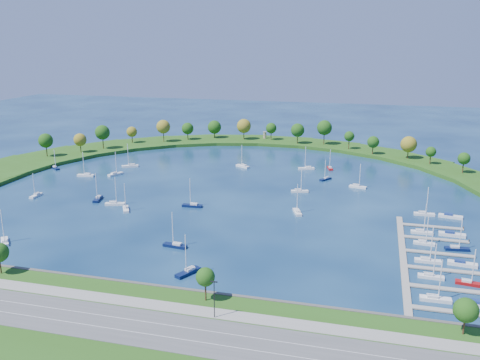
% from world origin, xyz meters
% --- Properties ---
extents(ground, '(700.00, 700.00, 0.00)m').
position_xyz_m(ground, '(0.00, 0.00, 0.00)').
color(ground, '#071F40').
rests_on(ground, ground).
extents(south_shoreline, '(420.00, 43.10, 11.60)m').
position_xyz_m(south_shoreline, '(0.03, -122.88, 1.00)').
color(south_shoreline, '#264F15').
rests_on(south_shoreline, ground).
extents(breakwater, '(286.74, 247.64, 2.00)m').
position_xyz_m(breakwater, '(-46.33, 48.72, 0.99)').
color(breakwater, '#264F15').
rests_on(breakwater, ground).
extents(breakwater_trees, '(239.83, 91.64, 16.03)m').
position_xyz_m(breakwater_trees, '(-19.67, 90.00, 10.93)').
color(breakwater_trees, '#382314').
rests_on(breakwater_trees, breakwater).
extents(harbor_tower, '(2.60, 2.60, 4.67)m').
position_xyz_m(harbor_tower, '(-7.90, 121.38, 4.39)').
color(harbor_tower, gray).
rests_on(harbor_tower, breakwater).
extents(dock_system, '(24.28, 82.00, 1.60)m').
position_xyz_m(dock_system, '(85.30, -61.00, 0.35)').
color(dock_system, gray).
rests_on(dock_system, ground).
extents(moored_boat_0, '(6.04, 8.72, 12.59)m').
position_xyz_m(moored_boat_0, '(-64.55, 11.31, 0.92)').
color(moored_boat_0, white).
rests_on(moored_boat_0, ground).
extents(moored_boat_1, '(5.79, 7.09, 10.62)m').
position_xyz_m(moored_boat_1, '(43.47, 30.17, 0.87)').
color(moored_boat_1, '#09143B').
rests_on(moored_boat_1, ground).
extents(moored_boat_2, '(8.78, 3.39, 12.58)m').
position_xyz_m(moored_boat_2, '(1.89, -71.24, 0.92)').
color(moored_boat_2, '#09143B').
rests_on(moored_boat_2, ground).
extents(moored_boat_3, '(2.37, 7.65, 11.15)m').
position_xyz_m(moored_boat_3, '(-81.51, -32.30, 0.88)').
color(moored_boat_3, white).
rests_on(moored_boat_3, ground).
extents(moored_boat_4, '(8.67, 6.32, 12.64)m').
position_xyz_m(moored_boat_4, '(-4.02, 45.28, 0.93)').
color(moored_boat_4, white).
rests_on(moored_boat_4, ground).
extents(moored_boat_5, '(9.28, 6.50, 13.43)m').
position_xyz_m(moored_boat_5, '(-64.98, 29.29, 0.95)').
color(moored_boat_5, white).
rests_on(moored_boat_5, ground).
extents(moored_boat_7, '(7.13, 7.82, 12.18)m').
position_xyz_m(moored_boat_7, '(-57.84, -83.24, 0.91)').
color(moored_boat_7, white).
rests_on(moored_boat_7, ground).
extents(moored_boat_8, '(7.37, 6.04, 11.06)m').
position_xyz_m(moored_boat_8, '(-103.08, 14.99, 0.88)').
color(moored_boat_8, '#09143B').
rests_on(moored_boat_8, ground).
extents(moored_boat_9, '(4.05, 7.75, 10.97)m').
position_xyz_m(moored_boat_9, '(43.47, 53.40, 0.88)').
color(moored_boat_9, '#990D0E').
rests_on(moored_boat_9, ground).
extents(moored_boat_10, '(8.51, 3.92, 12.08)m').
position_xyz_m(moored_boat_10, '(59.92, 19.70, 0.91)').
color(moored_boat_10, white).
rests_on(moored_boat_10, ground).
extents(moored_boat_11, '(8.80, 4.79, 12.46)m').
position_xyz_m(moored_boat_11, '(-40.78, -34.24, 0.92)').
color(moored_boat_11, white).
rests_on(moored_boat_11, ground).
extents(moored_boat_12, '(8.30, 4.27, 11.75)m').
position_xyz_m(moored_boat_12, '(33.84, 5.20, 0.90)').
color(moored_boat_12, white).
rests_on(moored_boat_12, ground).
extents(moored_boat_13, '(9.10, 5.10, 12.90)m').
position_xyz_m(moored_boat_13, '(31.14, 49.17, 0.93)').
color(moored_boat_13, white).
rests_on(moored_boat_13, ground).
extents(moored_boat_14, '(6.27, 9.08, 13.12)m').
position_xyz_m(moored_boat_14, '(13.60, -89.92, 0.94)').
color(moored_boat_14, '#09143B').
rests_on(moored_boat_14, ground).
extents(moored_boat_15, '(4.31, 8.90, 12.60)m').
position_xyz_m(moored_boat_15, '(-51.43, -29.88, 0.92)').
color(moored_boat_15, '#09143B').
rests_on(moored_boat_15, ground).
extents(moored_boat_16, '(5.12, 8.74, 12.40)m').
position_xyz_m(moored_boat_16, '(37.42, -25.00, 0.92)').
color(moored_boat_16, white).
rests_on(moored_boat_16, ground).
extents(moored_boat_17, '(8.74, 2.90, 12.67)m').
position_xyz_m(moored_boat_17, '(-7.41, -28.11, 0.93)').
color(moored_boat_17, '#09143B').
rests_on(moored_boat_17, ground).
extents(moored_boat_18, '(5.90, 8.16, 11.88)m').
position_xyz_m(moored_boat_18, '(-32.87, -39.57, 0.90)').
color(moored_boat_18, white).
rests_on(moored_boat_18, ground).
extents(moored_boat_19, '(8.99, 3.67, 12.84)m').
position_xyz_m(moored_boat_19, '(-78.33, 5.22, 0.93)').
color(moored_boat_19, white).
rests_on(moored_boat_19, ground).
extents(docked_boat_0, '(8.48, 2.53, 12.40)m').
position_xyz_m(docked_boat_0, '(85.51, -88.38, 0.92)').
color(docked_boat_0, white).
rests_on(docked_boat_0, ground).
extents(docked_boat_1, '(9.07, 3.57, 1.80)m').
position_xyz_m(docked_boat_1, '(95.97, -88.70, 0.66)').
color(docked_boat_1, white).
rests_on(docked_boat_1, ground).
extents(docked_boat_2, '(7.73, 2.44, 11.24)m').
position_xyz_m(docked_boat_2, '(85.53, -73.92, 0.89)').
color(docked_boat_2, white).
rests_on(docked_boat_2, ground).
extents(docked_boat_3, '(7.92, 3.13, 11.33)m').
position_xyz_m(docked_boat_3, '(96.03, -75.65, 0.89)').
color(docked_boat_3, '#990D0E').
rests_on(docked_boat_3, ground).
extents(docked_boat_4, '(8.24, 2.33, 12.11)m').
position_xyz_m(docked_boat_4, '(85.52, -62.16, 0.91)').
color(docked_boat_4, white).
rests_on(docked_boat_4, ground).
extents(docked_boat_5, '(9.23, 3.52, 1.84)m').
position_xyz_m(docked_boat_5, '(95.97, -61.85, 0.67)').
color(docked_boat_5, white).
rests_on(docked_boat_5, ground).
extents(docked_boat_6, '(7.44, 2.73, 10.70)m').
position_xyz_m(docked_boat_6, '(85.54, -46.70, 0.87)').
color(docked_boat_6, white).
rests_on(docked_boat_6, ground).
extents(docked_boat_7, '(8.26, 3.27, 11.82)m').
position_xyz_m(docked_boat_7, '(96.02, -49.11, 0.90)').
color(docked_boat_7, '#09143B').
rests_on(docked_boat_7, ground).
extents(docked_boat_8, '(7.96, 2.24, 11.70)m').
position_xyz_m(docked_boat_8, '(85.52, -35.89, 0.90)').
color(docked_boat_8, white).
rests_on(docked_boat_8, ground).
extents(docked_boat_9, '(9.51, 3.36, 1.90)m').
position_xyz_m(docked_boat_9, '(95.96, -35.62, 0.70)').
color(docked_boat_9, white).
rests_on(docked_boat_9, ground).
extents(docked_boat_10, '(8.30, 2.72, 12.05)m').
position_xyz_m(docked_boat_10, '(87.92, -14.13, 0.91)').
color(docked_boat_10, white).
rests_on(docked_boat_10, ground).
extents(docked_boat_11, '(9.49, 4.01, 1.88)m').
position_xyz_m(docked_boat_11, '(97.87, -14.62, 0.69)').
color(docked_boat_11, white).
rests_on(docked_boat_11, ground).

